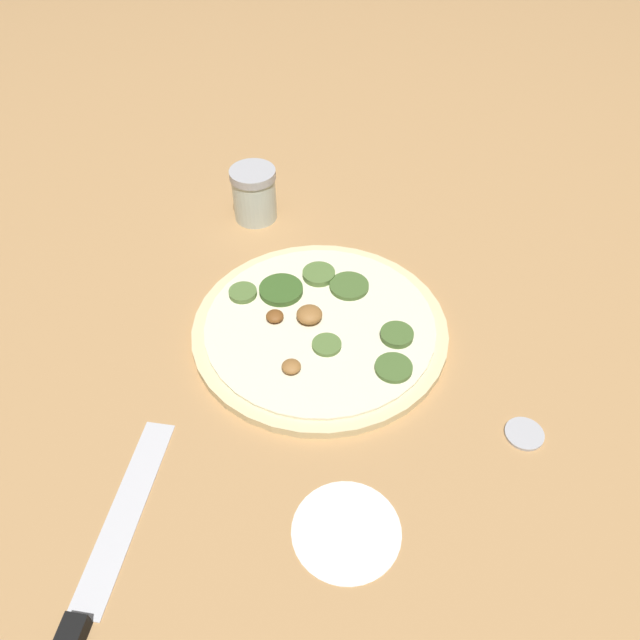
# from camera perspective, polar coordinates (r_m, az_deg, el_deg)

# --- Properties ---
(ground_plane) EXTENTS (3.00, 3.00, 0.00)m
(ground_plane) POSITION_cam_1_polar(r_m,az_deg,el_deg) (0.76, -0.00, -1.11)
(ground_plane) COLOR tan
(pizza) EXTENTS (0.31, 0.31, 0.03)m
(pizza) POSITION_cam_1_polar(r_m,az_deg,el_deg) (0.76, -0.01, -0.59)
(pizza) COLOR beige
(pizza) RESTS_ON ground_plane
(knife) EXTENTS (0.13, 0.29, 0.02)m
(knife) POSITION_cam_1_polar(r_m,az_deg,el_deg) (0.62, -21.07, -24.03)
(knife) COLOR silver
(knife) RESTS_ON ground_plane
(spice_jar) EXTENTS (0.07, 0.07, 0.08)m
(spice_jar) POSITION_cam_1_polar(r_m,az_deg,el_deg) (0.92, -6.03, 11.40)
(spice_jar) COLOR silver
(spice_jar) RESTS_ON ground_plane
(loose_cap) EXTENTS (0.04, 0.04, 0.01)m
(loose_cap) POSITION_cam_1_polar(r_m,az_deg,el_deg) (0.70, 18.21, -9.77)
(loose_cap) COLOR #B2B2B7
(loose_cap) RESTS_ON ground_plane
(flour_patch) EXTENTS (0.10, 0.10, 0.00)m
(flour_patch) POSITION_cam_1_polar(r_m,az_deg,el_deg) (0.62, 2.43, -18.69)
(flour_patch) COLOR white
(flour_patch) RESTS_ON ground_plane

